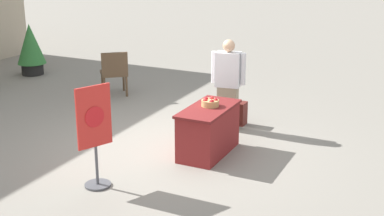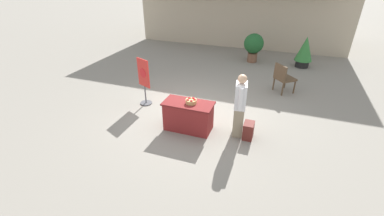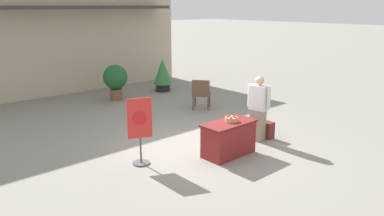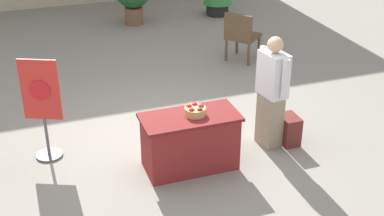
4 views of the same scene
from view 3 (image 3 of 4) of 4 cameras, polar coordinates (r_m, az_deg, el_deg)
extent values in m
plane|color=gray|center=(8.89, 1.01, -5.80)|extent=(120.00, 120.00, 0.00)
cube|color=#B7A88E|center=(16.13, -22.87, 11.81)|extent=(10.58, 3.78, 5.06)
cube|color=#38332D|center=(13.93, -19.83, 14.23)|extent=(8.99, 0.90, 0.12)
cube|color=maroon|center=(8.30, 5.60, -4.80)|extent=(1.17, 0.57, 0.72)
cube|color=maroon|center=(8.18, 5.67, -2.31)|extent=(1.25, 0.61, 0.04)
cylinder|color=tan|center=(8.21, 5.98, -1.72)|extent=(0.27, 0.27, 0.10)
sphere|color=red|center=(8.27, 6.33, -1.32)|extent=(0.08, 0.08, 0.08)
sphere|color=red|center=(8.27, 5.67, -1.30)|extent=(0.08, 0.08, 0.08)
sphere|color=red|center=(8.19, 5.39, -1.45)|extent=(0.08, 0.08, 0.08)
sphere|color=red|center=(8.12, 5.96, -1.63)|extent=(0.08, 0.08, 0.08)
sphere|color=red|center=(8.18, 6.56, -1.53)|extent=(0.08, 0.08, 0.08)
cube|color=gray|center=(9.30, 9.96, -2.55)|extent=(0.29, 0.37, 0.77)
cube|color=silver|center=(9.11, 10.16, 1.58)|extent=(0.32, 0.45, 0.61)
sphere|color=tan|center=(9.02, 10.28, 4.14)|extent=(0.21, 0.21, 0.21)
cylinder|color=silver|center=(8.99, 11.60, 1.47)|extent=(0.09, 0.09, 0.56)
cylinder|color=silver|center=(9.23, 8.77, 1.98)|extent=(0.09, 0.09, 0.56)
cube|color=maroon|center=(9.52, 11.27, -3.29)|extent=(0.24, 0.34, 0.42)
cylinder|color=#4C4C51|center=(8.01, -7.74, -8.29)|extent=(0.36, 0.36, 0.03)
cylinder|color=#4C4C51|center=(7.90, -7.81, -6.37)|extent=(0.04, 0.04, 0.55)
cube|color=red|center=(7.67, -8.00, -1.55)|extent=(0.48, 0.23, 0.84)
cylinder|color=red|center=(7.65, -7.98, -1.59)|extent=(0.26, 0.12, 0.28)
cylinder|color=brown|center=(12.26, 0.49, 1.28)|extent=(0.05, 0.05, 0.44)
cylinder|color=brown|center=(12.21, 2.68, 1.20)|extent=(0.05, 0.05, 0.44)
cylinder|color=brown|center=(11.81, 0.19, 0.72)|extent=(0.05, 0.05, 0.44)
cylinder|color=brown|center=(11.76, 2.46, 0.64)|extent=(0.05, 0.05, 0.44)
cube|color=brown|center=(11.95, 1.46, 2.13)|extent=(0.78, 0.78, 0.06)
cube|color=brown|center=(11.65, 1.34, 3.12)|extent=(0.40, 0.46, 0.47)
cylinder|color=black|center=(14.54, -4.45, 3.16)|extent=(0.53, 0.53, 0.28)
cone|color=#337A38|center=(14.42, -4.50, 5.62)|extent=(0.70, 0.70, 0.98)
cylinder|color=brown|center=(13.38, -11.47, 2.06)|extent=(0.42, 0.42, 0.39)
sphere|color=#1E5628|center=(13.26, -11.62, 4.65)|extent=(0.84, 0.84, 0.84)
camera|label=1|loc=(2.50, -75.93, 3.71)|focal=50.00mm
camera|label=2|loc=(7.76, 49.92, 13.56)|focal=24.00mm
camera|label=4|loc=(3.89, 56.89, 19.19)|focal=50.00mm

